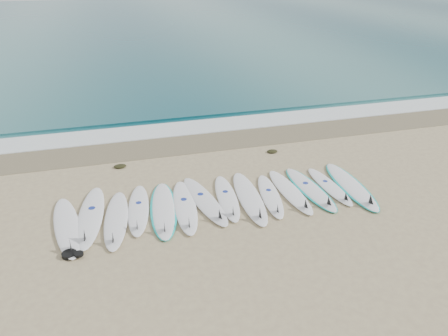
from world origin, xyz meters
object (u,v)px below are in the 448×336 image
object	(u,v)px
surfboard_7	(227,198)
surfboard_13	(352,186)
surfboard_0	(67,227)
leash_coil	(71,254)

from	to	relation	value
surfboard_7	surfboard_13	world-z (taller)	surfboard_13
surfboard_0	surfboard_7	size ratio (longest dim) A/B	1.13
surfboard_7	surfboard_0	bearing A→B (deg)	-169.59
surfboard_7	leash_coil	xyz separation A→B (m)	(-3.86, -1.38, -0.01)
surfboard_0	surfboard_7	xyz separation A→B (m)	(3.99, 0.29, -0.01)
surfboard_13	surfboard_7	bearing A→B (deg)	178.98
surfboard_7	leash_coil	world-z (taller)	surfboard_7
surfboard_7	leash_coil	distance (m)	4.10
surfboard_13	surfboard_0	bearing A→B (deg)	-176.25
leash_coil	surfboard_7	bearing A→B (deg)	19.66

